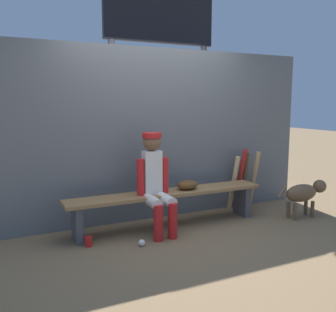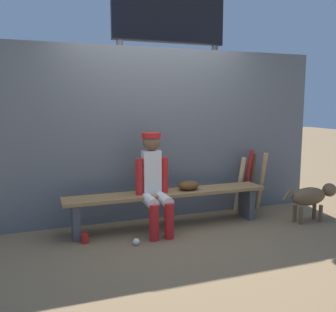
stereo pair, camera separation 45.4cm
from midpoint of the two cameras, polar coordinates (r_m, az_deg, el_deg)
ground_plane at (r=4.78m, az=2.77°, el=-10.84°), size 30.00×30.00×0.00m
chainlink_fence at (r=4.93m, az=0.96°, el=3.24°), size 4.70×0.03×2.26m
dugout_bench at (r=4.67m, az=2.80°, el=-6.68°), size 2.58×0.36×0.46m
player_seated at (r=4.43m, az=0.80°, el=-3.60°), size 0.41×0.55×1.20m
baseball_glove at (r=4.75m, az=5.91°, el=-4.52°), size 0.28×0.20×0.12m
bat_wood_natural at (r=5.43m, az=13.31°, el=-4.31°), size 0.09×0.23×0.80m
bat_aluminum_red at (r=5.50m, az=14.28°, el=-3.65°), size 0.09×0.28×0.90m
bat_wood_dark at (r=5.55m, az=15.05°, el=-3.90°), size 0.07×0.14×0.84m
bat_wood_tan at (r=5.61m, az=16.43°, el=-3.77°), size 0.07×0.23×0.85m
baseball at (r=4.19m, az=-1.73°, el=-13.08°), size 0.07×0.07×0.07m
cup_on_ground at (r=4.29m, az=-9.64°, el=-12.42°), size 0.08×0.08×0.11m
cup_on_bench at (r=4.63m, az=2.19°, el=-4.86°), size 0.08×0.08×0.11m
scoreboard at (r=6.02m, az=3.04°, el=17.11°), size 2.08×0.27×3.58m
dog at (r=5.34m, az=23.56°, el=-5.73°), size 0.84×0.20×0.49m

